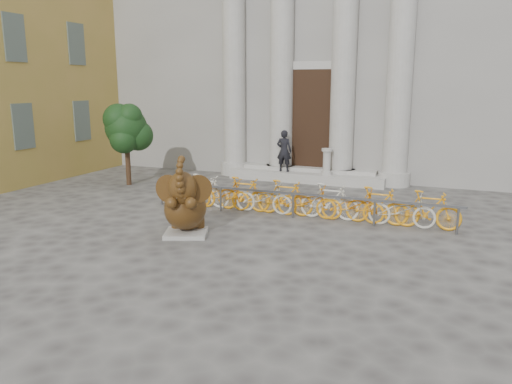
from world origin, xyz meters
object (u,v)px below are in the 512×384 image
at_px(tree, 126,129).
at_px(pedestrian, 284,151).
at_px(bike_rack, 295,199).
at_px(elephant_statue, 185,207).

bearing_deg(tree, pedestrian, 30.19).
bearing_deg(pedestrian, bike_rack, 109.92).
xyz_separation_m(elephant_statue, pedestrian, (-0.08, 7.72, 0.42)).
relative_size(elephant_statue, bike_rack, 0.23).
relative_size(bike_rack, pedestrian, 5.59).
bearing_deg(pedestrian, elephant_statue, 88.28).
bearing_deg(elephant_statue, pedestrian, 69.05).
bearing_deg(bike_rack, pedestrian, 112.22).
height_order(tree, pedestrian, tree).
relative_size(elephant_statue, pedestrian, 1.27).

